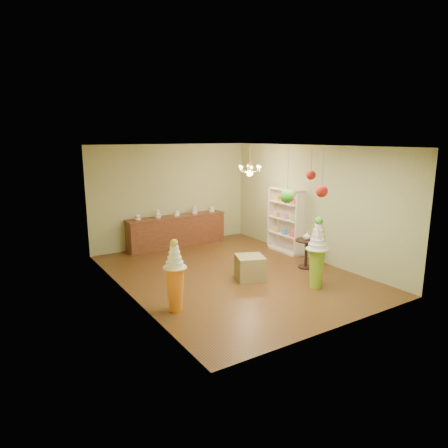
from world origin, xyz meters
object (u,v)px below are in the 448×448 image
pedestal_orange (175,283)px  round_table (306,250)px  sideboard (177,230)px  pedestal_green (317,259)px

pedestal_orange → round_table: bearing=8.0°
round_table → sideboard: bearing=117.1°
pedestal_orange → pedestal_green: bearing=-10.3°
pedestal_green → pedestal_orange: bearing=169.7°
pedestal_orange → sideboard: pedestal_orange is taller
pedestal_orange → sideboard: size_ratio=0.46×
sideboard → pedestal_orange: bearing=-116.2°
pedestal_green → round_table: (0.76, 1.10, -0.18)m
round_table → pedestal_green: bearing=-124.7°
sideboard → round_table: bearing=-62.9°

